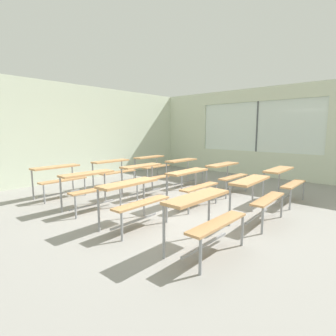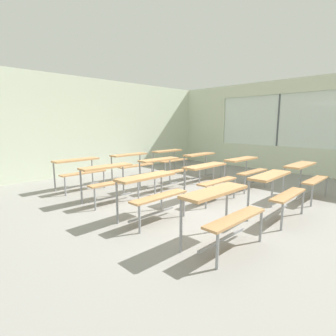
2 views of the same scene
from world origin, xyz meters
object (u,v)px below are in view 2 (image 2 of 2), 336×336
object	(u,v)px
desk_bench_r0c2	(305,173)
desk_bench_r3c1	(132,160)
desk_bench_r0c0	(222,205)
desk_bench_r2c0	(109,175)
desk_bench_r1c0	(151,187)
desk_bench_r2c1	(162,166)
desk_bench_r3c0	(79,167)
desk_bench_r2c2	(202,160)
desk_bench_r3c2	(170,156)
desk_bench_r0c1	(276,185)
desk_bench_r1c1	(209,174)
desk_bench_r1c2	(245,166)

from	to	relation	value
desk_bench_r0c2	desk_bench_r3c1	world-z (taller)	same
desk_bench_r0c0	desk_bench_r2c0	size ratio (longest dim) A/B	1.00
desk_bench_r1c0	desk_bench_r2c1	bearing A→B (deg)	39.84
desk_bench_r1c0	desk_bench_r3c0	xyz separation A→B (m)	(0.07, 2.77, 0.00)
desk_bench_r2c0	desk_bench_r3c0	world-z (taller)	same
desk_bench_r1c0	desk_bench_r2c1	size ratio (longest dim) A/B	1.01
desk_bench_r2c2	desk_bench_r3c2	xyz separation A→B (m)	(0.02, 1.36, 0.00)
desk_bench_r2c1	desk_bench_r3c1	xyz separation A→B (m)	(0.08, 1.37, 0.00)
desk_bench_r0c1	desk_bench_r0c0	bearing A→B (deg)	176.35
desk_bench_r3c1	desk_bench_r0c2	bearing A→B (deg)	-69.64
desk_bench_r0c2	desk_bench_r2c1	size ratio (longest dim) A/B	1.01
desk_bench_r3c1	desk_bench_r3c2	distance (m)	1.51
desk_bench_r1c1	desk_bench_r3c2	size ratio (longest dim) A/B	1.00
desk_bench_r1c0	desk_bench_r2c0	world-z (taller)	same
desk_bench_r1c1	desk_bench_r1c0	bearing A→B (deg)	179.74
desk_bench_r0c0	desk_bench_r0c2	xyz separation A→B (m)	(3.16, 0.05, 0.00)
desk_bench_r3c0	desk_bench_r1c1	bearing A→B (deg)	-62.63
desk_bench_r1c2	desk_bench_r2c0	world-z (taller)	same
desk_bench_r1c0	desk_bench_r2c2	size ratio (longest dim) A/B	1.01
desk_bench_r0c0	desk_bench_r2c2	size ratio (longest dim) A/B	1.00
desk_bench_r1c2	desk_bench_r2c1	bearing A→B (deg)	139.46
desk_bench_r0c0	desk_bench_r3c0	size ratio (longest dim) A/B	0.98
desk_bench_r0c0	desk_bench_r3c2	size ratio (longest dim) A/B	0.99
desk_bench_r0c1	desk_bench_r3c2	xyz separation A→B (m)	(1.55, 4.16, 0.00)
desk_bench_r1c2	desk_bench_r0c0	bearing A→B (deg)	-154.59
desk_bench_r2c2	desk_bench_r1c0	bearing A→B (deg)	-156.50
desk_bench_r1c1	desk_bench_r2c1	xyz separation A→B (m)	(-0.06, 1.38, 0.00)
desk_bench_r1c0	desk_bench_r2c2	xyz separation A→B (m)	(3.13, 1.40, 0.00)
desk_bench_r2c2	desk_bench_r3c1	size ratio (longest dim) A/B	1.00
desk_bench_r1c0	desk_bench_r1c1	bearing A→B (deg)	-1.58
desk_bench_r0c2	desk_bench_r1c2	size ratio (longest dim) A/B	1.01
desk_bench_r1c0	desk_bench_r1c1	world-z (taller)	same
desk_bench_r2c1	desk_bench_r3c2	bearing A→B (deg)	40.95
desk_bench_r2c2	desk_bench_r3c2	distance (m)	1.36
desk_bench_r1c0	desk_bench_r3c2	world-z (taller)	same
desk_bench_r1c2	desk_bench_r3c2	size ratio (longest dim) A/B	1.00
desk_bench_r1c0	desk_bench_r1c2	world-z (taller)	same
desk_bench_r2c2	desk_bench_r0c1	bearing A→B (deg)	-119.23
desk_bench_r0c0	desk_bench_r1c2	xyz separation A→B (m)	(3.08, 1.42, 0.00)
desk_bench_r2c1	desk_bench_r3c1	world-z (taller)	same
desk_bench_r2c1	desk_bench_r3c2	size ratio (longest dim) A/B	0.99
desk_bench_r0c2	desk_bench_r3c2	distance (m)	4.09
desk_bench_r3c0	desk_bench_r3c1	size ratio (longest dim) A/B	1.01
desk_bench_r0c1	desk_bench_r1c0	xyz separation A→B (m)	(-1.60, 1.40, 0.00)
desk_bench_r0c0	desk_bench_r1c0	world-z (taller)	same
desk_bench_r0c0	desk_bench_r1c0	distance (m)	1.38
desk_bench_r0c0	desk_bench_r1c0	bearing A→B (deg)	91.45
desk_bench_r0c0	desk_bench_r3c1	world-z (taller)	same
desk_bench_r1c0	desk_bench_r3c1	world-z (taller)	same
desk_bench_r0c2	desk_bench_r1c0	distance (m)	3.46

